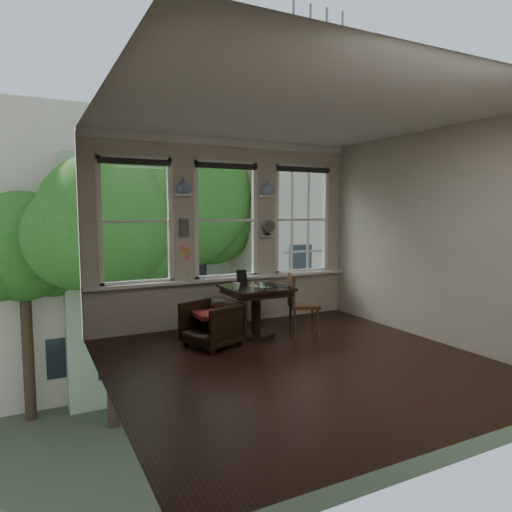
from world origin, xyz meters
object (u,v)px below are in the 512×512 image
side_chair_right (304,305)px  laptop (275,286)px  mug (237,286)px  table (256,311)px  armchair_left (212,324)px

side_chair_right → laptop: bearing=100.0°
laptop → mug: mug is taller
table → laptop: 0.49m
table → armchair_left: (-0.77, -0.19, -0.06)m
armchair_left → mug: mug is taller
table → laptop: bearing=-39.1°
table → laptop: laptop is taller
table → armchair_left: table is taller
table → laptop: size_ratio=2.49×
mug → armchair_left: bearing=-170.9°
side_chair_right → armchair_left: bearing=107.7°
armchair_left → laptop: (1.00, 0.00, 0.45)m
armchair_left → mug: size_ratio=6.43×
side_chair_right → table: bearing=88.9°
laptop → mug: 0.60m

